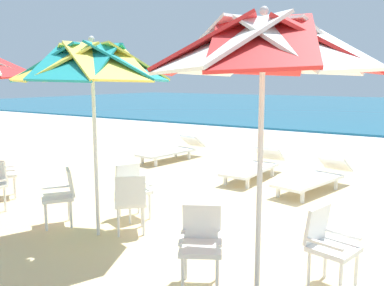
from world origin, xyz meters
The scene contains 11 objects.
ground_plane centered at (0.00, 0.00, 0.00)m, with size 80.00×80.00×0.00m, color beige.
beach_umbrella_0 centered at (0.39, -3.10, 2.44)m, with size 2.04×2.04×2.82m.
plastic_chair_0 centered at (-0.32, -2.96, 0.50)m, with size 0.60×0.62×0.87m.
plastic_chair_1 centered at (0.82, -2.27, 0.50)m, with size 0.55×0.53×0.87m.
beach_umbrella_1 centered at (-2.30, -2.54, 2.38)m, with size 2.12×2.12×2.77m.
plastic_chair_2 centered at (-1.95, -2.24, 0.50)m, with size 0.63×0.63×0.87m.
plastic_chair_3 centered at (-2.39, -1.70, 0.50)m, with size 0.59×0.56×0.87m.
plastic_chair_4 centered at (-3.05, -2.54, 0.50)m, with size 0.62×0.63×0.87m.
sun_lounger_1 centered at (-0.40, 1.43, 0.28)m, with size 1.09×2.23×0.62m.
sun_lounger_2 centered at (-1.82, 1.74, 0.28)m, with size 0.67×2.16×0.62m.
sun_lounger_3 centered at (-4.58, 2.45, 0.28)m, with size 0.94×2.21×0.62m.
Camera 1 is at (1.84, -6.50, 2.20)m, focal length 38.26 mm.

